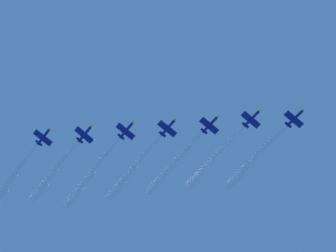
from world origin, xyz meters
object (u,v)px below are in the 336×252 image
(jet_port_outer, at_px, (50,177))
(jet_starboard_outer, at_px, (9,183))
(jet_lead, at_px, (249,164))
(jet_port_inner, at_px, (209,163))
(jet_starboard_inner, at_px, (169,169))
(jet_port_mid, at_px, (128,174))
(jet_starboard_mid, at_px, (86,180))

(jet_port_outer, distance_m, jet_starboard_outer, 17.93)
(jet_lead, bearing_deg, jet_port_inner, -69.67)
(jet_starboard_inner, relative_size, jet_port_outer, 1.01)
(jet_starboard_inner, bearing_deg, jet_port_mid, -73.27)
(jet_port_inner, bearing_deg, jet_port_outer, -69.49)
(jet_starboard_inner, bearing_deg, jet_port_outer, -69.31)
(jet_port_inner, relative_size, jet_starboard_inner, 0.99)
(jet_port_inner, height_order, jet_port_outer, jet_port_inner)
(jet_port_mid, relative_size, jet_starboard_mid, 0.93)
(jet_port_inner, relative_size, jet_port_outer, 1.00)
(jet_lead, xyz_separation_m, jet_port_outer, (29.17, -78.13, -0.49))
(jet_port_inner, distance_m, jet_starboard_mid, 52.45)
(jet_port_outer, bearing_deg, jet_lead, 110.47)
(jet_lead, distance_m, jet_port_mid, 50.50)
(jet_port_inner, bearing_deg, jet_port_mid, -71.65)
(jet_starboard_mid, bearing_deg, jet_port_mid, 104.13)
(jet_starboard_mid, xyz_separation_m, jet_starboard_outer, (12.54, -29.82, -0.42))
(jet_lead, height_order, jet_port_mid, jet_lead)
(jet_port_mid, bearing_deg, jet_port_inner, 108.35)
(jet_lead, xyz_separation_m, jet_starboard_mid, (20.96, -65.70, 0.02))
(jet_lead, bearing_deg, jet_starboard_inner, -69.85)
(jet_lead, height_order, jet_starboard_inner, jet_lead)
(jet_starboard_inner, relative_size, jet_starboard_mid, 0.91)
(jet_starboard_mid, relative_size, jet_port_outer, 1.12)
(jet_starboard_inner, xyz_separation_m, jet_port_outer, (17.64, -46.72, -0.24))
(jet_port_inner, height_order, jet_starboard_mid, jet_port_inner)
(jet_lead, bearing_deg, jet_starboard_mid, -72.31)
(jet_lead, relative_size, jet_port_outer, 1.01)
(jet_port_inner, relative_size, jet_starboard_mid, 0.90)
(jet_starboard_inner, relative_size, jet_port_mid, 0.98)
(jet_port_mid, xyz_separation_m, jet_starboard_mid, (4.52, -17.95, 0.25))
(jet_starboard_outer, bearing_deg, jet_starboard_inner, 108.91)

